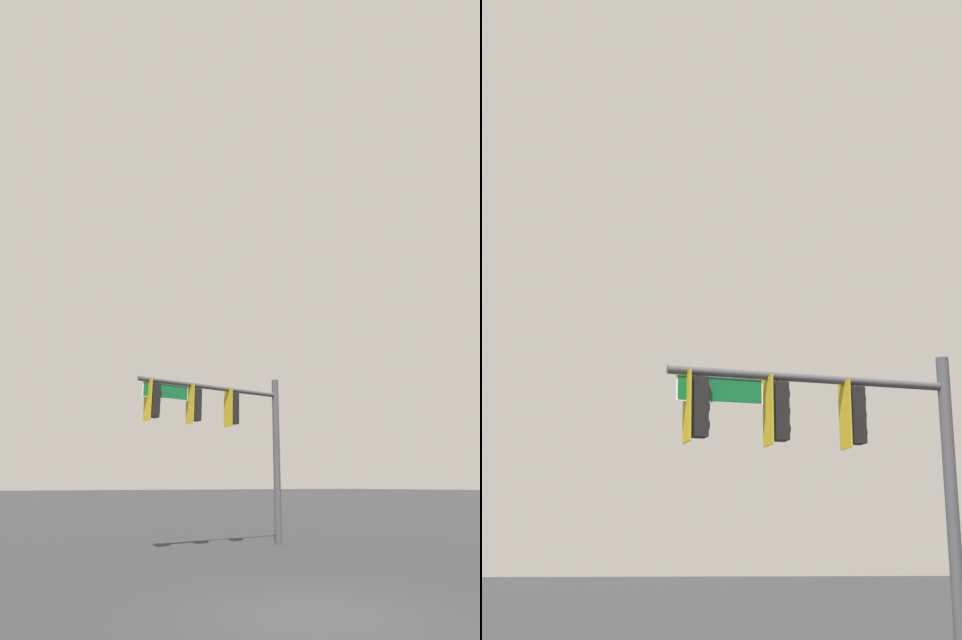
% 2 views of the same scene
% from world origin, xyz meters
% --- Properties ---
extents(signal_pole_near, '(5.84, 0.58, 5.88)m').
position_xyz_m(signal_pole_near, '(-3.61, -8.27, 4.10)').
color(signal_pole_near, '#47474C').
rests_on(signal_pole_near, ground_plane).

